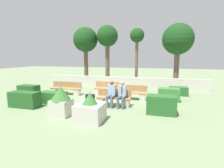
% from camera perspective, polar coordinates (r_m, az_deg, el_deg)
% --- Properties ---
extents(ground_plane, '(60.00, 60.00, 0.00)m').
position_cam_1_polar(ground_plane, '(10.54, -1.94, -5.19)').
color(ground_plane, gray).
extents(perimeter_wall, '(13.57, 0.30, 0.88)m').
position_cam_1_polar(perimeter_wall, '(14.83, 3.50, 0.65)').
color(perimeter_wall, beige).
rests_on(perimeter_wall, ground_plane).
extents(bench_front, '(1.83, 0.48, 0.86)m').
position_cam_1_polar(bench_front, '(9.25, 0.48, -5.10)').
color(bench_front, '#A37A4C').
rests_on(bench_front, ground_plane).
extents(bench_left_side, '(2.01, 0.48, 0.86)m').
position_cam_1_polar(bench_left_side, '(10.65, 5.92, -3.23)').
color(bench_left_side, '#A37A4C').
rests_on(bench_left_side, ground_plane).
extents(bench_right_side, '(1.87, 0.48, 0.86)m').
position_cam_1_polar(bench_right_side, '(11.97, -1.39, -1.86)').
color(bench_right_side, '#A37A4C').
rests_on(bench_right_side, ground_plane).
extents(bench_back, '(2.19, 0.48, 0.86)m').
position_cam_1_polar(bench_back, '(12.39, -14.82, -1.72)').
color(bench_back, '#A37A4C').
rests_on(bench_back, ground_plane).
extents(person_seated_man, '(0.38, 0.63, 1.35)m').
position_cam_1_polar(person_seated_man, '(8.91, 3.23, -2.86)').
color(person_seated_man, '#515B70').
rests_on(person_seated_man, ground_plane).
extents(person_seated_woman, '(0.38, 0.63, 1.33)m').
position_cam_1_polar(person_seated_woman, '(9.05, -0.27, -2.82)').
color(person_seated_woman, '#515B70').
rests_on(person_seated_woman, ground_plane).
extents(hedge_block_near_left, '(1.29, 0.74, 0.84)m').
position_cam_1_polar(hedge_block_near_left, '(8.24, 15.81, -6.55)').
color(hedge_block_near_left, '#286028').
rests_on(hedge_block_near_left, ground_plane).
extents(hedge_block_near_right, '(1.48, 0.71, 0.64)m').
position_cam_1_polar(hedge_block_near_right, '(10.27, -18.74, -4.22)').
color(hedge_block_near_right, '#286028').
rests_on(hedge_block_near_right, ground_plane).
extents(hedge_block_mid_left, '(1.21, 0.66, 0.84)m').
position_cam_1_polar(hedge_block_mid_left, '(11.93, -25.50, -2.34)').
color(hedge_block_mid_left, '#235623').
rests_on(hedge_block_mid_left, ground_plane).
extents(hedge_block_mid_right, '(1.55, 0.65, 0.80)m').
position_cam_1_polar(hedge_block_mid_right, '(10.04, -26.65, -4.53)').
color(hedge_block_mid_right, '#235623').
rests_on(hedge_block_mid_right, ground_plane).
extents(hedge_block_far_left, '(1.21, 0.70, 0.75)m').
position_cam_1_polar(hedge_block_far_left, '(10.75, 18.01, -3.31)').
color(hedge_block_far_left, '#3D7A38').
rests_on(hedge_block_far_left, ground_plane).
extents(hedge_block_far_right, '(1.22, 0.71, 0.56)m').
position_cam_1_polar(hedge_block_far_right, '(12.57, 20.78, -2.15)').
color(hedge_block_far_right, '#286028').
rests_on(hedge_block_far_right, ground_plane).
extents(planter_corner_left, '(0.86, 0.86, 1.31)m').
position_cam_1_polar(planter_corner_left, '(7.97, -16.29, -5.20)').
color(planter_corner_left, beige).
rests_on(planter_corner_left, ground_plane).
extents(planter_corner_right, '(1.06, 1.06, 1.16)m').
position_cam_1_polar(planter_corner_right, '(7.11, -7.16, -8.43)').
color(planter_corner_right, beige).
rests_on(planter_corner_right, ground_plane).
extents(suitcase, '(0.46, 0.25, 0.75)m').
position_cam_1_polar(suitcase, '(9.62, -7.14, -4.96)').
color(suitcase, black).
rests_on(suitcase, ground_plane).
extents(tree_leftmost, '(2.36, 2.36, 5.37)m').
position_cam_1_polar(tree_leftmost, '(17.56, -8.65, 13.79)').
color(tree_leftmost, brown).
rests_on(tree_leftmost, ground_plane).
extents(tree_center_left, '(1.94, 1.94, 5.41)m').
position_cam_1_polar(tree_center_left, '(16.53, -1.51, 14.78)').
color(tree_center_left, brown).
rests_on(tree_center_left, ground_plane).
extents(tree_center_right, '(1.21, 1.21, 4.96)m').
position_cam_1_polar(tree_center_right, '(15.40, 8.17, 14.34)').
color(tree_center_right, brown).
rests_on(tree_center_right, ground_plane).
extents(tree_rightmost, '(2.49, 2.49, 5.22)m').
position_cam_1_polar(tree_rightmost, '(15.44, 20.72, 13.26)').
color(tree_rightmost, brown).
rests_on(tree_rightmost, ground_plane).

